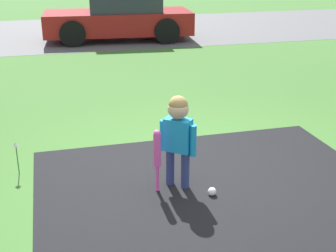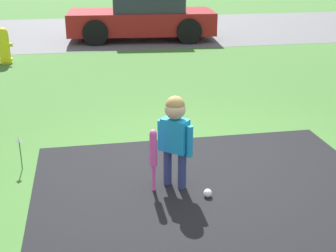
% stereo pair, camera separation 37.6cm
% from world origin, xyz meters
% --- Properties ---
extents(ground_plane, '(60.00, 60.00, 0.00)m').
position_xyz_m(ground_plane, '(0.00, 0.00, 0.00)').
color(ground_plane, '#3D6B2D').
extents(street_strip, '(40.00, 6.00, 0.01)m').
position_xyz_m(street_strip, '(0.00, 9.86, 0.00)').
color(street_strip, '#59595B').
rests_on(street_strip, ground).
extents(child, '(0.33, 0.30, 1.01)m').
position_xyz_m(child, '(-0.24, -0.28, 0.65)').
color(child, navy).
rests_on(child, ground).
extents(baseball_bat, '(0.08, 0.08, 0.69)m').
position_xyz_m(baseball_bat, '(-0.47, -0.34, 0.45)').
color(baseball_bat, '#E54CA5').
rests_on(baseball_bat, ground).
extents(sports_ball, '(0.09, 0.09, 0.09)m').
position_xyz_m(sports_ball, '(0.05, -0.58, 0.04)').
color(sports_ball, white).
rests_on(sports_ball, ground).
extents(fire_hydrant, '(0.32, 0.29, 0.79)m').
position_xyz_m(fire_hydrant, '(-2.80, 5.96, 0.39)').
color(fire_hydrant, yellow).
rests_on(fire_hydrant, ground).
extents(parked_car, '(4.08, 2.09, 1.22)m').
position_xyz_m(parked_car, '(0.56, 8.34, 0.59)').
color(parked_car, maroon).
rests_on(parked_car, ground).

